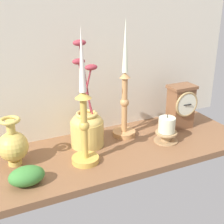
# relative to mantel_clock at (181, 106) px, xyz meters

# --- Properties ---
(ground_plane) EXTENTS (1.00, 0.36, 0.02)m
(ground_plane) POSITION_rel_mantel_clock_xyz_m (-0.32, -0.05, -0.10)
(ground_plane) COLOR brown
(back_wall) EXTENTS (1.20, 0.02, 0.65)m
(back_wall) POSITION_rel_mantel_clock_xyz_m (-0.32, 0.14, 0.23)
(back_wall) COLOR silver
(back_wall) RESTS_ON ground_plane
(mantel_clock) EXTENTS (0.10, 0.08, 0.18)m
(mantel_clock) POSITION_rel_mantel_clock_xyz_m (0.00, 0.00, 0.00)
(mantel_clock) COLOR brown
(mantel_clock) RESTS_ON ground_plane
(candlestick_tall_left) EXTENTS (0.09, 0.09, 0.44)m
(candlestick_tall_left) POSITION_rel_mantel_clock_xyz_m (-0.45, -0.09, 0.06)
(candlestick_tall_left) COLOR gold
(candlestick_tall_left) RESTS_ON ground_plane
(candlestick_tall_center) EXTENTS (0.09, 0.09, 0.44)m
(candlestick_tall_center) POSITION_rel_mantel_clock_xyz_m (-0.24, 0.03, 0.05)
(candlestick_tall_center) COLOR tan
(candlestick_tall_center) RESTS_ON ground_plane
(brass_vase_bulbous) EXTENTS (0.10, 0.10, 0.16)m
(brass_vase_bulbous) POSITION_rel_mantel_clock_xyz_m (-0.66, -0.00, -0.02)
(brass_vase_bulbous) COLOR #CEB255
(brass_vase_bulbous) RESTS_ON ground_plane
(brass_vase_jar) EXTENTS (0.12, 0.12, 0.38)m
(brass_vase_jar) POSITION_rel_mantel_clock_xyz_m (-0.40, 0.02, -0.02)
(brass_vase_jar) COLOR #D5B55E
(brass_vase_jar) RESTS_ON ground_plane
(pillar_candle_front) EXTENTS (0.09, 0.09, 0.11)m
(pillar_candle_front) POSITION_rel_mantel_clock_xyz_m (-0.12, -0.08, -0.05)
(pillar_candle_front) COLOR tan
(pillar_candle_front) RESTS_ON ground_plane
(ivy_sprig) EXTENTS (0.10, 0.07, 0.06)m
(ivy_sprig) POSITION_rel_mantel_clock_xyz_m (-0.64, -0.14, -0.06)
(ivy_sprig) COLOR #3C7E35
(ivy_sprig) RESTS_ON ground_plane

